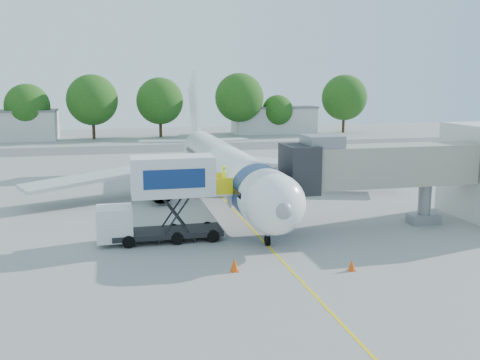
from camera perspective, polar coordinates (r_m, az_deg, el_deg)
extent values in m
plane|color=gray|center=(42.74, -0.61, -3.27)|extent=(160.00, 160.00, 0.00)
cube|color=yellow|center=(42.74, -0.61, -3.26)|extent=(0.15, 70.00, 0.01)
cube|color=#59595B|center=(83.63, -6.94, 3.42)|extent=(120.00, 10.00, 0.01)
cylinder|color=white|center=(45.02, -1.46, 1.33)|extent=(3.70, 28.00, 3.70)
sphere|color=white|center=(31.70, 3.74, -2.59)|extent=(3.70, 3.70, 3.70)
sphere|color=gray|center=(30.26, 4.60, -3.23)|extent=(1.10, 1.10, 1.10)
cone|color=white|center=(61.61, -4.71, 3.76)|extent=(3.70, 6.00, 3.70)
cube|color=white|center=(62.25, -4.90, 7.71)|extent=(0.35, 7.26, 8.29)
cube|color=#B9BCBE|center=(50.98, 7.68, 1.51)|extent=(16.17, 9.32, 1.42)
cube|color=#B9BCBE|center=(47.67, -12.98, 0.72)|extent=(16.17, 9.32, 1.42)
cylinder|color=#999BA0|center=(48.14, 4.61, -0.16)|extent=(2.10, 3.60, 2.10)
cylinder|color=#999BA0|center=(46.02, -8.55, -0.74)|extent=(2.10, 3.60, 2.10)
cube|color=black|center=(31.32, 3.91, -1.91)|extent=(2.60, 1.39, 0.81)
cylinder|color=navy|center=(34.51, 2.29, -1.50)|extent=(3.73, 2.00, 3.73)
cylinder|color=silver|center=(33.66, 2.95, -5.76)|extent=(0.16, 0.16, 1.50)
cylinder|color=black|center=(33.78, 2.94, -6.46)|extent=(0.25, 0.64, 0.64)
cylinder|color=black|center=(48.93, 0.82, -0.97)|extent=(0.35, 0.90, 0.90)
cylinder|color=black|center=(47.96, -5.22, -1.25)|extent=(0.35, 0.90, 0.90)
cube|color=gray|center=(38.51, 14.92, 1.53)|extent=(13.60, 2.60, 2.80)
cube|color=black|center=(36.05, 6.33, 1.23)|extent=(2.00, 3.20, 3.20)
cube|color=slate|center=(36.38, 8.77, 4.11)|extent=(2.40, 2.40, 0.80)
cylinder|color=slate|center=(40.79, 19.07, -2.36)|extent=(0.90, 0.90, 3.00)
cube|color=slate|center=(41.05, 18.98, -3.93)|extent=(2.20, 1.20, 0.70)
cylinder|color=black|center=(40.58, 17.90, -4.02)|extent=(0.30, 0.70, 0.70)
cylinder|color=black|center=(41.53, 20.03, -3.83)|extent=(0.30, 0.70, 0.70)
cube|color=black|center=(35.00, -7.74, -5.55)|extent=(7.00, 2.30, 0.35)
cube|color=silver|center=(34.65, -13.22, -4.53)|extent=(2.20, 2.20, 2.10)
cube|color=black|center=(34.54, -13.25, -3.81)|extent=(1.90, 2.10, 0.70)
cube|color=silver|center=(34.21, -7.22, 0.45)|extent=(5.20, 2.40, 2.50)
cube|color=navy|center=(33.01, -7.00, 0.10)|extent=(3.80, 0.04, 1.20)
cube|color=silver|center=(34.89, -2.03, -1.28)|extent=(1.10, 2.20, 0.10)
cube|color=yellow|center=(33.78, -1.69, -0.72)|extent=(1.10, 0.06, 1.10)
cube|color=yellow|center=(35.80, -2.36, -0.08)|extent=(1.10, 0.06, 1.10)
cylinder|color=black|center=(34.40, -2.89, -6.01)|extent=(0.80, 0.25, 0.80)
cylinder|color=black|center=(36.39, -3.49, -5.09)|extent=(0.80, 0.25, 0.80)
cylinder|color=black|center=(33.90, -11.79, -6.47)|extent=(0.80, 0.25, 0.80)
cylinder|color=black|center=(35.92, -11.89, -5.51)|extent=(0.80, 0.25, 0.80)
imported|color=#D3FF1A|center=(34.76, -1.71, 0.19)|extent=(0.58, 0.71, 1.70)
cube|color=silver|center=(27.51, 9.25, -9.69)|extent=(3.89, 2.38, 1.46)
cube|color=navy|center=(27.36, 9.28, -8.76)|extent=(2.32, 2.05, 0.37)
cylinder|color=black|center=(26.37, 7.25, -11.40)|extent=(0.76, 0.36, 0.73)
cylinder|color=black|center=(27.57, 5.78, -10.37)|extent=(0.76, 0.36, 0.73)
cylinder|color=black|center=(27.81, 12.65, -10.39)|extent=(0.76, 0.36, 0.73)
cylinder|color=black|center=(28.95, 11.02, -9.48)|extent=(0.76, 0.36, 0.73)
cone|color=#DF480B|center=(30.03, 11.83, -8.86)|extent=(0.40, 0.40, 0.64)
cube|color=#DF480B|center=(30.14, 11.81, -9.41)|extent=(0.37, 0.37, 0.04)
cone|color=#DF480B|center=(29.30, -0.59, -9.01)|extent=(0.48, 0.48, 0.76)
cube|color=#DF480B|center=(29.42, -0.59, -9.67)|extent=(0.43, 0.43, 0.04)
cube|color=beige|center=(102.57, -23.96, 5.29)|extent=(18.00, 8.00, 5.00)
cube|color=slate|center=(102.40, -24.07, 6.76)|extent=(18.40, 8.40, 0.30)
cube|color=beige|center=(107.40, 3.62, 6.36)|extent=(16.00, 7.00, 5.00)
cube|color=slate|center=(107.24, 3.63, 7.77)|extent=(16.40, 7.40, 0.30)
cylinder|color=#382314|center=(100.85, -21.58, 4.94)|extent=(0.56, 0.56, 3.46)
sphere|color=#1A4B14|center=(100.58, -21.74, 7.34)|extent=(7.69, 7.69, 7.69)
cylinder|color=#382314|center=(99.25, -15.35, 5.39)|extent=(0.56, 0.56, 4.03)
sphere|color=#1A4B14|center=(98.97, -15.49, 8.23)|extent=(8.97, 8.97, 8.97)
cylinder|color=#382314|center=(100.29, -8.47, 5.64)|extent=(0.56, 0.56, 3.85)
sphere|color=#1A4B14|center=(100.02, -8.55, 8.33)|extent=(8.57, 8.57, 8.57)
cylinder|color=#382314|center=(102.68, -0.08, 5.95)|extent=(0.56, 0.56, 4.15)
sphere|color=#1A4B14|center=(102.40, -0.08, 8.78)|extent=(9.23, 9.23, 9.23)
cylinder|color=#382314|center=(105.27, 4.00, 5.64)|extent=(0.56, 0.56, 2.69)
sphere|color=#1A4B14|center=(105.04, 4.02, 7.42)|extent=(5.97, 5.97, 5.97)
cylinder|color=#382314|center=(110.08, 10.97, 6.04)|extent=(0.56, 0.56, 4.06)
sphere|color=#1A4B14|center=(109.83, 11.06, 8.62)|extent=(9.03, 9.03, 9.03)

